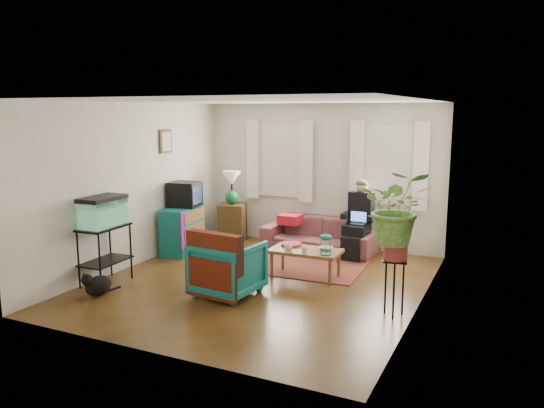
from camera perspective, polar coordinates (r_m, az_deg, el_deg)
The scene contains 31 objects.
floor at distance 7.79m, azimuth -1.27°, elevation -8.46°, with size 4.50×5.00×0.01m, color #4F2B14.
ceiling at distance 7.39m, azimuth -1.35°, elevation 11.03°, with size 4.50×5.00×0.01m, color white.
wall_back at distance 9.76m, azimuth 5.27°, elevation 3.09°, with size 4.50×0.01×2.60m, color silver.
wall_front at distance 5.40m, azimuth -13.24°, elevation -2.74°, with size 4.50×0.01×2.60m, color silver.
wall_left at distance 8.71m, azimuth -14.68°, elevation 1.98°, with size 0.01×5.00×2.60m, color silver.
wall_right at distance 6.79m, azimuth 15.94°, elevation -0.27°, with size 0.01×5.00×2.60m, color silver.
window_left at distance 10.01m, azimuth 0.93°, elevation 4.75°, with size 1.08×0.04×1.38m, color white.
window_right at distance 9.36m, azimuth 12.47°, elevation 4.15°, with size 1.08×0.04×1.38m, color white.
curtains_left at distance 9.94m, azimuth 0.74°, elevation 4.71°, with size 1.36×0.06×1.50m, color white.
curtains_right at distance 9.29m, azimuth 12.36°, elevation 4.10°, with size 1.36×0.06×1.50m, color white.
picture_frame at distance 9.29m, azimuth -11.32°, elevation 6.62°, with size 0.04×0.32×0.40m, color #3D2616.
area_rug at distance 8.70m, azimuth 3.26°, elevation -6.43°, with size 2.00×1.60×0.01m, color brown.
sofa at distance 9.44m, azimuth 5.13°, elevation -2.73°, with size 2.00×0.79×0.78m, color brown.
seated_person at distance 9.16m, azimuth 9.33°, elevation -1.91°, with size 0.50×0.62×1.20m, color black, non-canonical shape.
side_table at distance 10.24m, azimuth -4.30°, elevation -1.94°, with size 0.48×0.48×0.71m, color #3B1F16.
table_lamp at distance 10.13m, azimuth -4.34°, elevation 1.69°, with size 0.36×0.36×0.64m, color white, non-canonical shape.
dresser at distance 9.44m, azimuth -9.61°, elevation -2.75°, with size 0.45×0.90×0.81m, color #115568.
crt_tv at distance 9.40m, azimuth -9.37°, elevation 1.06°, with size 0.50×0.45×0.43m, color black.
aquarium_stand at distance 8.00m, azimuth -17.49°, elevation -5.27°, with size 0.42×0.76×0.84m, color black.
aquarium at distance 7.86m, azimuth -17.73°, elevation -0.73°, with size 0.38×0.69×0.44m, color #7FD899.
black_cat at distance 7.57m, azimuth -18.20°, elevation -8.12°, with size 0.27×0.41×0.35m, color black.
armchair at distance 7.22m, azimuth -4.73°, elevation -6.59°, with size 0.80×0.75×0.82m, color #126970.
serape_throw at distance 6.92m, azimuth -6.30°, elevation -5.86°, with size 0.82×0.19×0.68m, color #9E0A0A.
coffee_table at distance 7.98m, azimuth 3.60°, elevation -6.40°, with size 1.04×0.57×0.43m, color brown.
cup_a at distance 7.91m, azimuth 1.77°, elevation -4.58°, with size 0.12×0.12×0.09m, color white.
cup_b at distance 7.74m, azimuth 3.51°, elevation -4.93°, with size 0.09×0.09×0.09m, color beige.
bowl at distance 7.91m, azimuth 5.80°, elevation -4.77°, with size 0.20×0.20×0.05m, color white.
snack_tray at distance 8.14m, azimuth 2.09°, elevation -4.35°, with size 0.32×0.32×0.04m, color #B21414.
birdcage at distance 7.64m, azimuth 5.80°, elevation -4.33°, with size 0.17×0.17×0.30m, color #115B6B, non-canonical shape.
plant_stand at distance 6.65m, azimuth 13.00°, elevation -8.77°, with size 0.30×0.30×0.71m, color black.
potted_plant at distance 6.43m, azimuth 13.29°, elevation -1.61°, with size 0.81×0.70×0.90m, color #599947.
Camera 1 is at (3.30, -6.61, 2.46)m, focal length 35.00 mm.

